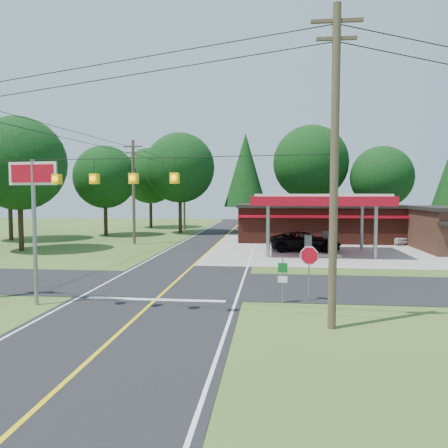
# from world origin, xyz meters

# --- Properties ---
(ground) EXTENTS (120.00, 120.00, 0.00)m
(ground) POSITION_xyz_m (0.00, 0.00, 0.00)
(ground) COLOR #33561E
(ground) RESTS_ON ground
(main_highway) EXTENTS (8.00, 120.00, 0.02)m
(main_highway) POSITION_xyz_m (0.00, 0.00, 0.01)
(main_highway) COLOR black
(main_highway) RESTS_ON ground
(cross_road) EXTENTS (70.00, 7.00, 0.02)m
(cross_road) POSITION_xyz_m (0.00, 0.00, 0.01)
(cross_road) COLOR black
(cross_road) RESTS_ON ground
(lane_center_yellow) EXTENTS (0.15, 110.00, 0.00)m
(lane_center_yellow) POSITION_xyz_m (0.00, 0.00, 0.03)
(lane_center_yellow) COLOR yellow
(lane_center_yellow) RESTS_ON main_highway
(gas_canopy) EXTENTS (10.60, 7.40, 4.88)m
(gas_canopy) POSITION_xyz_m (9.00, 13.00, 4.27)
(gas_canopy) COLOR gray
(gas_canopy) RESTS_ON ground
(convenience_store) EXTENTS (16.40, 7.55, 3.80)m
(convenience_store) POSITION_xyz_m (10.00, 22.98, 1.92)
(convenience_store) COLOR #4F1F16
(convenience_store) RESTS_ON ground
(utility_pole_near_right) EXTENTS (1.80, 0.30, 11.50)m
(utility_pole_near_right) POSITION_xyz_m (7.50, -7.00, 5.96)
(utility_pole_near_right) COLOR #473828
(utility_pole_near_right) RESTS_ON ground
(utility_pole_far_left) EXTENTS (1.80, 0.30, 10.00)m
(utility_pole_far_left) POSITION_xyz_m (-8.00, 18.00, 5.20)
(utility_pole_far_left) COLOR #473828
(utility_pole_far_left) RESTS_ON ground
(utility_pole_north) EXTENTS (0.30, 0.30, 9.50)m
(utility_pole_north) POSITION_xyz_m (-6.50, 35.00, 4.75)
(utility_pole_north) COLOR #473828
(utility_pole_north) RESTS_ON ground
(overhead_beacons) EXTENTS (17.04, 2.04, 1.03)m
(overhead_beacons) POSITION_xyz_m (-1.00, -6.00, 6.21)
(overhead_beacons) COLOR black
(overhead_beacons) RESTS_ON ground
(treeline_backdrop) EXTENTS (70.27, 51.59, 13.30)m
(treeline_backdrop) POSITION_xyz_m (0.82, 24.01, 7.49)
(treeline_backdrop) COLOR #332316
(treeline_backdrop) RESTS_ON ground
(suv_car) EXTENTS (6.16, 6.16, 1.65)m
(suv_car) POSITION_xyz_m (8.14, 14.50, 0.83)
(suv_car) COLOR black
(suv_car) RESTS_ON ground
(sedan_car) EXTENTS (4.83, 4.83, 1.29)m
(sedan_car) POSITION_xyz_m (17.00, 21.00, 0.64)
(sedan_car) COLOR silver
(sedan_car) RESTS_ON ground
(big_stop_sign) EXTENTS (2.36, 0.42, 6.37)m
(big_stop_sign) POSITION_xyz_m (-5.00, -5.01, 4.69)
(big_stop_sign) COLOR gray
(big_stop_sign) RESTS_ON ground
(octagonal_stop_sign) EXTENTS (0.83, 0.36, 2.54)m
(octagonal_stop_sign) POSITION_xyz_m (7.00, -3.01, 1.90)
(octagonal_stop_sign) COLOR gray
(octagonal_stop_sign) RESTS_ON ground
(route_sign_post) EXTENTS (0.42, 0.13, 2.09)m
(route_sign_post) POSITION_xyz_m (5.80, -3.52, 1.24)
(route_sign_post) COLOR gray
(route_sign_post) RESTS_ON ground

